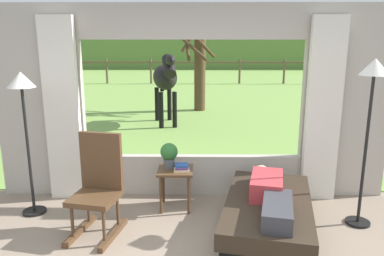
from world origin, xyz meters
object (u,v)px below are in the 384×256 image
reclining_person (270,193)px  side_table (175,176)px  potted_plant (169,154)px  recliner_sofa (268,217)px  floor_lamp_left (23,101)px  book_stack (182,168)px  rocking_chair (98,185)px  pasture_tree (199,66)px  floor_lamp_right (372,93)px  horse (165,78)px

reclining_person → side_table: 1.28m
side_table → potted_plant: bearing=143.1°
recliner_sofa → floor_lamp_left: bearing=-178.4°
potted_plant → book_stack: potted_plant is taller
rocking_chair → pasture_tree: size_ratio=0.43×
reclining_person → potted_plant: (-1.13, 0.80, 0.18)m
recliner_sofa → floor_lamp_right: bearing=26.9°
floor_lamp_right → pasture_tree: bearing=104.9°
rocking_chair → book_stack: rocking_chair is taller
reclining_person → rocking_chair: (-1.86, 0.14, 0.02)m
floor_lamp_left → floor_lamp_right: floor_lamp_right is taller
floor_lamp_left → horse: size_ratio=0.96×
rocking_chair → book_stack: (0.90, 0.55, 0.02)m
reclining_person → floor_lamp_left: 3.00m
reclining_person → book_stack: 1.18m
horse → recliner_sofa: bearing=93.7°
side_table → floor_lamp_right: 2.47m
book_stack → floor_lamp_right: (2.08, -0.34, 0.99)m
book_stack → floor_lamp_left: size_ratio=0.11×
recliner_sofa → potted_plant: 1.44m
floor_lamp_right → pasture_tree: size_ratio=0.74×
recliner_sofa → reclining_person: 0.31m
reclining_person → recliner_sofa: bearing=102.3°
rocking_chair → potted_plant: (0.74, 0.66, 0.16)m
potted_plant → pasture_tree: bearing=86.3°
reclining_person → horse: horse is taller
pasture_tree → reclining_person: bearing=-84.4°
pasture_tree → floor_lamp_right: bearing=-75.1°
recliner_sofa → side_table: side_table is taller
book_stack → floor_lamp_left: floor_lamp_left is taller
reclining_person → floor_lamp_right: size_ratio=0.75×
potted_plant → pasture_tree: 6.45m
side_table → book_stack: 0.17m
reclining_person → pasture_tree: pasture_tree is taller
potted_plant → floor_lamp_right: 2.44m
floor_lamp_left → horse: horse is taller
potted_plant → horse: size_ratio=0.18×
reclining_person → potted_plant: 1.39m
rocking_chair → pasture_tree: (1.15, 7.08, 0.75)m
pasture_tree → horse: bearing=-113.5°
recliner_sofa → reclining_person: (-0.00, -0.05, 0.30)m
book_stack → floor_lamp_right: floor_lamp_right is taller
potted_plant → horse: (-0.40, 4.55, 0.45)m
floor_lamp_right → horse: bearing=117.8°
reclining_person → floor_lamp_right: floor_lamp_right is taller
horse → side_table: bearing=83.6°
floor_lamp_right → pasture_tree: 7.12m
recliner_sofa → book_stack: size_ratio=9.39×
recliner_sofa → side_table: bearing=158.9°
rocking_chair → potted_plant: bearing=53.9°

